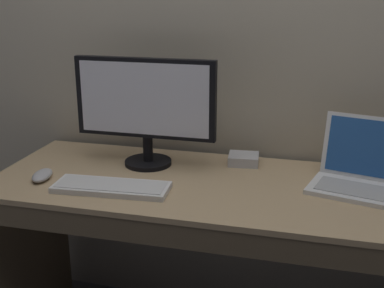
{
  "coord_description": "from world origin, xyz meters",
  "views": [
    {
      "loc": [
        0.28,
        -1.64,
        1.43
      ],
      "look_at": [
        -0.14,
        0.0,
        0.89
      ],
      "focal_mm": 46.75,
      "sensor_mm": 36.0,
      "label": 1
    }
  ],
  "objects_px": {
    "laptop_white": "(365,173)",
    "external_monitor": "(145,105)",
    "external_drive_box": "(244,159)",
    "wired_keyboard": "(111,187)",
    "computer_mouse": "(42,175)"
  },
  "relations": [
    {
      "from": "laptop_white",
      "to": "external_drive_box",
      "type": "xyz_separation_m",
      "value": [
        -0.45,
        0.15,
        -0.04
      ]
    },
    {
      "from": "wired_keyboard",
      "to": "external_drive_box",
      "type": "distance_m",
      "value": 0.55
    },
    {
      "from": "wired_keyboard",
      "to": "external_drive_box",
      "type": "height_order",
      "value": "external_drive_box"
    },
    {
      "from": "wired_keyboard",
      "to": "computer_mouse",
      "type": "xyz_separation_m",
      "value": [
        -0.29,
        0.03,
        0.01
      ]
    },
    {
      "from": "external_monitor",
      "to": "laptop_white",
      "type": "bearing_deg",
      "value": -2.02
    },
    {
      "from": "external_monitor",
      "to": "external_drive_box",
      "type": "distance_m",
      "value": 0.44
    },
    {
      "from": "laptop_white",
      "to": "external_monitor",
      "type": "height_order",
      "value": "external_monitor"
    },
    {
      "from": "laptop_white",
      "to": "wired_keyboard",
      "type": "relative_size",
      "value": 0.95
    },
    {
      "from": "external_monitor",
      "to": "external_drive_box",
      "type": "xyz_separation_m",
      "value": [
        0.37,
        0.12,
        -0.22
      ]
    },
    {
      "from": "external_drive_box",
      "to": "external_monitor",
      "type": "bearing_deg",
      "value": -162.28
    },
    {
      "from": "laptop_white",
      "to": "external_drive_box",
      "type": "bearing_deg",
      "value": 161.94
    },
    {
      "from": "external_monitor",
      "to": "external_drive_box",
      "type": "relative_size",
      "value": 4.66
    },
    {
      "from": "external_monitor",
      "to": "wired_keyboard",
      "type": "xyz_separation_m",
      "value": [
        -0.04,
        -0.26,
        -0.23
      ]
    },
    {
      "from": "laptop_white",
      "to": "external_drive_box",
      "type": "height_order",
      "value": "laptop_white"
    },
    {
      "from": "wired_keyboard",
      "to": "laptop_white",
      "type": "bearing_deg",
      "value": 15.48
    }
  ]
}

